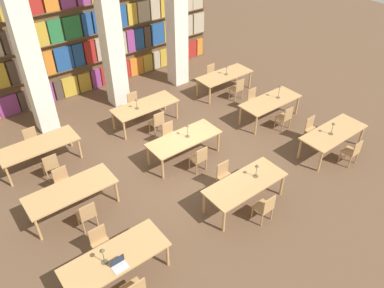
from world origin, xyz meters
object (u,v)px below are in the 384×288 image
at_px(chair_10, 285,117).
at_px(chair_16, 237,88).
at_px(reading_table_2, 333,134).
at_px(chair_4, 352,151).
at_px(desk_lamp_0, 103,253).
at_px(desk_lamp_1, 257,169).
at_px(chair_5, 312,129).
at_px(chair_12, 50,165).
at_px(reading_table_3, 71,192).
at_px(desk_lamp_2, 333,126).
at_px(chair_8, 199,158).
at_px(desk_lamp_6, 227,68).
at_px(reading_table_6, 39,147).
at_px(chair_11, 254,100).
at_px(pillar_right, 176,10).
at_px(chair_9, 170,135).
at_px(chair_14, 157,122).
at_px(reading_table_5, 270,102).
at_px(chair_3, 225,176).
at_px(chair_17, 212,74).
at_px(chair_2, 265,207).
at_px(pillar_center, 109,25).
at_px(chair_7, 63,182).
at_px(reading_table_1, 245,184).
at_px(desk_lamp_5, 136,102).
at_px(desk_lamp_3, 187,128).
at_px(reading_table_0, 115,259).
at_px(chair_6, 87,214).
at_px(reading_table_7, 145,107).
at_px(reading_table_4, 184,140).
at_px(desk_lamp_4, 279,89).
at_px(chair_15, 134,104).
at_px(chair_13, 33,141).
at_px(laptop, 119,265).
at_px(reading_table_8, 224,76).
at_px(chair_1, 101,243).

relative_size(chair_10, chair_16, 1.00).
height_order(reading_table_2, chair_4, chair_4).
bearing_deg(desk_lamp_0, desk_lamp_1, -0.43).
bearing_deg(chair_5, chair_12, -24.93).
height_order(reading_table_3, chair_16, chair_16).
bearing_deg(desk_lamp_2, chair_8, 153.43).
bearing_deg(desk_lamp_6, reading_table_3, -162.18).
bearing_deg(chair_4, reading_table_6, 142.58).
xyz_separation_m(desk_lamp_0, chair_11, (7.62, 3.20, -0.60)).
height_order(pillar_right, desk_lamp_0, pillar_right).
distance_m(reading_table_2, chair_12, 8.54).
distance_m(chair_9, chair_14, 0.87).
distance_m(chair_12, chair_16, 7.39).
height_order(chair_9, reading_table_5, chair_9).
bearing_deg(chair_3, chair_17, -126.95).
bearing_deg(pillar_right, chair_2, -110.28).
bearing_deg(chair_10, chair_16, 87.16).
relative_size(pillar_center, chair_7, 6.88).
xyz_separation_m(reading_table_1, chair_2, (-0.01, -0.75, -0.22)).
relative_size(chair_14, desk_lamp_5, 2.25).
xyz_separation_m(chair_4, desk_lamp_3, (-3.70, 3.31, 0.59)).
relative_size(reading_table_0, chair_6, 2.62).
xyz_separation_m(reading_table_0, reading_table_3, (0.08, 2.50, 0.00)).
height_order(reading_table_6, reading_table_7, same).
height_order(chair_4, chair_11, same).
height_order(desk_lamp_2, chair_7, desk_lamp_2).
bearing_deg(reading_table_4, desk_lamp_4, -1.41).
height_order(desk_lamp_2, reading_table_5, desk_lamp_2).
height_order(reading_table_5, chair_16, chair_16).
xyz_separation_m(desk_lamp_0, chair_5, (7.75, 0.69, -0.60)).
distance_m(chair_15, chair_17, 3.73).
bearing_deg(desk_lamp_5, chair_14, -64.82).
distance_m(pillar_center, chair_3, 6.58).
distance_m(desk_lamp_1, chair_13, 6.98).
bearing_deg(desk_lamp_1, reading_table_6, 129.65).
bearing_deg(chair_4, chair_16, 90.15).
bearing_deg(desk_lamp_2, reading_table_2, 4.56).
xyz_separation_m(chair_11, chair_13, (-7.27, 2.43, 0.00)).
xyz_separation_m(chair_4, chair_10, (-0.14, 2.51, 0.00)).
bearing_deg(chair_14, chair_10, -33.94).
xyz_separation_m(reading_table_6, chair_13, (0.02, 0.75, -0.22)).
height_order(laptop, reading_table_8, laptop).
xyz_separation_m(reading_table_3, chair_9, (3.61, 0.77, -0.22)).
distance_m(desk_lamp_1, chair_6, 4.45).
relative_size(reading_table_0, laptop, 7.13).
xyz_separation_m(chair_7, chair_13, (-0.01, 2.39, 0.00)).
bearing_deg(reading_table_1, reading_table_5, 34.26).
xyz_separation_m(chair_4, chair_12, (-7.41, 4.94, 0.00)).
xyz_separation_m(desk_lamp_0, desk_lamp_1, (4.40, -0.03, -0.03)).
relative_size(chair_1, chair_7, 1.00).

